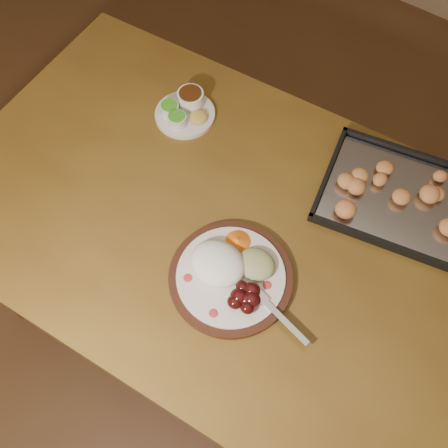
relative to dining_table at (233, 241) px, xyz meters
The scene contains 5 objects.
ground 0.68m from the dining_table, behind, with size 4.00×4.00×0.00m, color #52371C.
dining_table is the anchor object (origin of this frame).
dinner_plate 0.18m from the dining_table, 58.44° to the right, with size 0.37×0.29×0.07m.
condiment_saucer 0.39m from the dining_table, 145.72° to the left, with size 0.17×0.17×0.06m.
baking_tray 0.45m from the dining_table, 43.54° to the left, with size 0.46×0.38×0.04m.
Camera 1 is at (0.51, -0.51, 1.84)m, focal length 40.00 mm.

